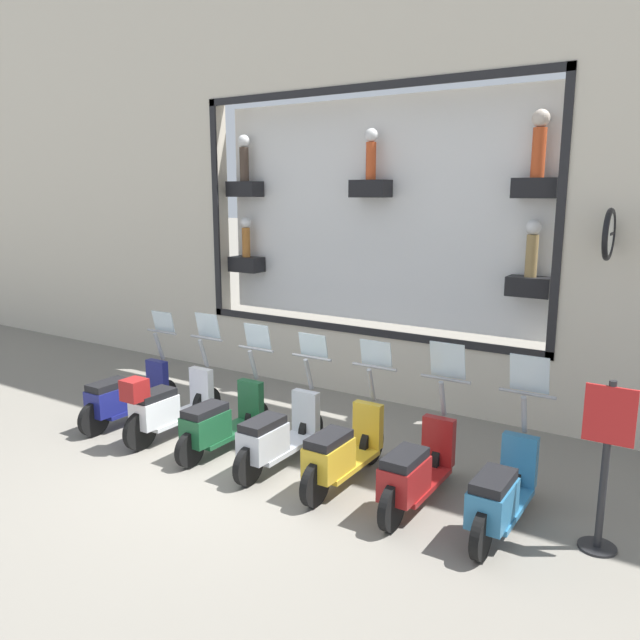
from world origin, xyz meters
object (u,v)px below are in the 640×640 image
scooter_teal_0 (501,492)px  scooter_navy_6 (125,396)px  scooter_red_1 (415,470)px  scooter_silver_3 (277,435)px  scooter_yellow_2 (341,451)px  scooter_green_4 (220,421)px  scooter_white_5 (167,405)px  shop_sign_post (605,460)px

scooter_teal_0 → scooter_navy_6: (-0.00, 5.57, -0.00)m
scooter_red_1 → scooter_navy_6: scooter_red_1 is taller
scooter_silver_3 → scooter_teal_0: bearing=-89.9°
scooter_teal_0 → scooter_yellow_2: 1.86m
scooter_teal_0 → scooter_green_4: 3.72m
scooter_red_1 → scooter_yellow_2: size_ratio=1.00×
scooter_navy_6 → scooter_silver_3: bearing=-90.0°
scooter_teal_0 → scooter_yellow_2: bearing=90.0°
scooter_red_1 → scooter_silver_3: (-0.01, 1.86, -0.01)m
scooter_red_1 → scooter_white_5: size_ratio=1.00×
scooter_yellow_2 → scooter_navy_6: (-0.00, 3.72, -0.01)m
scooter_red_1 → shop_sign_post: bearing=-83.7°
scooter_silver_3 → scooter_green_4: 0.93m
shop_sign_post → scooter_white_5: bearing=92.7°
scooter_white_5 → scooter_teal_0: bearing=-89.3°
scooter_red_1 → scooter_yellow_2: 0.93m
scooter_teal_0 → scooter_navy_6: scooter_teal_0 is taller
scooter_teal_0 → scooter_silver_3: (-0.00, 2.79, -0.00)m
scooter_navy_6 → scooter_yellow_2: bearing=-90.0°
scooter_silver_3 → scooter_white_5: 1.86m
scooter_green_4 → shop_sign_post: 4.64m
scooter_white_5 → scooter_green_4: bearing=-86.8°
scooter_teal_0 → scooter_silver_3: bearing=90.1°
scooter_green_4 → scooter_silver_3: bearing=-89.9°
scooter_yellow_2 → scooter_silver_3: bearing=90.2°
shop_sign_post → scooter_yellow_2: bearing=94.3°
scooter_green_4 → scooter_navy_6: (0.00, 1.86, 0.01)m
shop_sign_post → scooter_teal_0: bearing=102.9°
scooter_red_1 → scooter_yellow_2: scooter_red_1 is taller
shop_sign_post → scooter_red_1: bearing=96.3°
scooter_yellow_2 → scooter_navy_6: bearing=90.0°
scooter_yellow_2 → shop_sign_post: size_ratio=1.07×
scooter_teal_0 → shop_sign_post: 1.04m
scooter_navy_6 → shop_sign_post: 6.49m
scooter_green_4 → scooter_red_1: bearing=-89.9°
scooter_teal_0 → scooter_red_1: 0.93m
scooter_silver_3 → scooter_white_5: scooter_white_5 is taller
scooter_red_1 → scooter_white_5: scooter_red_1 is taller
scooter_silver_3 → shop_sign_post: 3.72m
scooter_silver_3 → scooter_navy_6: 2.79m
scooter_teal_0 → scooter_yellow_2: size_ratio=1.00×
scooter_green_4 → shop_sign_post: shop_sign_post is taller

